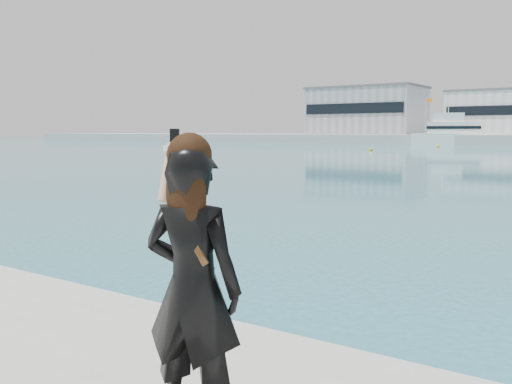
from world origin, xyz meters
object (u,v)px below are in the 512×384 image
(buoy_far, at_px, (438,147))
(motor_yacht, at_px, (455,133))
(buoy_extra, at_px, (371,151))
(woman, at_px, (192,280))

(buoy_far, bearing_deg, motor_yacht, 96.05)
(buoy_extra, relative_size, woman, 0.26)
(buoy_far, distance_m, buoy_extra, 24.07)
(motor_yacht, distance_m, woman, 117.11)
(buoy_far, height_order, buoy_extra, same)
(motor_yacht, bearing_deg, buoy_far, -102.53)
(motor_yacht, relative_size, woman, 9.66)
(buoy_far, height_order, woman, woman)
(buoy_far, relative_size, woman, 0.26)
(buoy_extra, xyz_separation_m, woman, (30.11, -72.46, 1.77))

